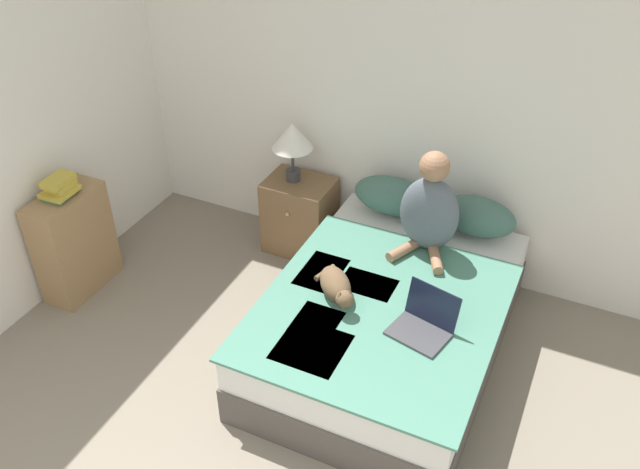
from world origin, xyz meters
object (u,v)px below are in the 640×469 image
(laptop_open, at_px, (423,324))
(book_stack_top, at_px, (60,188))
(bed, at_px, (388,321))
(person_sitting, at_px, (429,210))
(cat_tabby, at_px, (336,286))
(pillow_far, at_px, (476,216))
(nightstand, at_px, (300,215))
(pillow_near, at_px, (391,196))
(table_lamp, at_px, (292,138))
(bookshelf, at_px, (74,242))

(laptop_open, relative_size, book_stack_top, 1.57)
(laptop_open, distance_m, book_stack_top, 2.62)
(bed, distance_m, person_sitting, 0.78)
(cat_tabby, distance_m, laptop_open, 0.58)
(cat_tabby, bearing_deg, pillow_far, 107.69)
(pillow_far, xyz_separation_m, nightstand, (-1.36, -0.04, -0.36))
(pillow_near, height_order, pillow_far, same)
(book_stack_top, bearing_deg, laptop_open, 1.46)
(table_lamp, xyz_separation_m, bookshelf, (-1.21, -1.14, -0.57))
(book_stack_top, bearing_deg, person_sitting, 19.96)
(pillow_near, relative_size, table_lamp, 1.18)
(table_lamp, distance_m, book_stack_top, 1.66)
(laptop_open, height_order, table_lamp, table_lamp)
(pillow_near, xyz_separation_m, laptop_open, (0.61, -1.10, -0.09))
(nightstand, height_order, bookshelf, bookshelf)
(bed, bearing_deg, cat_tabby, -144.10)
(pillow_far, relative_size, book_stack_top, 2.25)
(person_sitting, relative_size, nightstand, 1.19)
(bed, relative_size, pillow_near, 3.57)
(pillow_far, bearing_deg, table_lamp, -179.02)
(pillow_far, distance_m, book_stack_top, 2.87)
(table_lamp, bearing_deg, bed, -36.46)
(pillow_far, height_order, table_lamp, table_lamp)
(person_sitting, relative_size, cat_tabby, 1.71)
(pillow_far, xyz_separation_m, bookshelf, (-2.62, -1.16, -0.27))
(pillow_far, bearing_deg, bed, -110.48)
(pillow_near, xyz_separation_m, bookshelf, (-1.99, -1.16, -0.27))
(pillow_near, distance_m, pillow_far, 0.62)
(bed, distance_m, pillow_far, 0.98)
(table_lamp, bearing_deg, nightstand, -11.33)
(pillow_far, height_order, person_sitting, person_sitting)
(pillow_near, relative_size, laptop_open, 1.43)
(bed, xyz_separation_m, nightstand, (-1.04, 0.80, 0.05))
(pillow_far, height_order, bookshelf, pillow_far)
(laptop_open, height_order, nightstand, laptop_open)
(bed, distance_m, nightstand, 1.32)
(pillow_near, bearing_deg, bookshelf, -149.69)
(cat_tabby, bearing_deg, bookshelf, -129.01)
(person_sitting, distance_m, nightstand, 1.25)
(cat_tabby, xyz_separation_m, book_stack_top, (-2.02, -0.12, 0.25))
(pillow_near, bearing_deg, laptop_open, -61.05)
(pillow_near, distance_m, cat_tabby, 1.04)
(pillow_far, xyz_separation_m, person_sitting, (-0.25, -0.31, 0.17))
(nightstand, relative_size, table_lamp, 1.30)
(person_sitting, bearing_deg, bookshelf, -160.03)
(pillow_near, distance_m, person_sitting, 0.51)
(nightstand, height_order, book_stack_top, book_stack_top)
(bed, relative_size, person_sitting, 2.73)
(pillow_far, distance_m, laptop_open, 1.10)
(bookshelf, relative_size, book_stack_top, 3.20)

